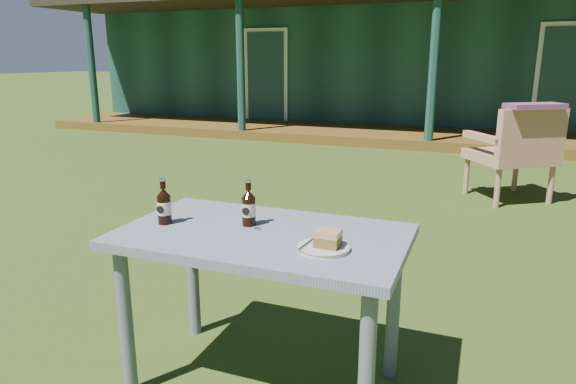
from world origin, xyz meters
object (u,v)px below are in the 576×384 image
at_px(armchair_left, 517,149).
at_px(cafe_table, 262,255).
at_px(plate, 324,248).
at_px(cake_slice, 328,238).
at_px(cola_bottle_far, 164,206).
at_px(cola_bottle_near, 249,207).

bearing_deg(armchair_left, cafe_table, -107.07).
relative_size(plate, cake_slice, 2.22).
bearing_deg(cola_bottle_far, plate, -3.91).
relative_size(plate, cola_bottle_far, 1.00).
bearing_deg(plate, armchair_left, 77.59).
bearing_deg(armchair_left, cola_bottle_far, -112.85).
distance_m(plate, armchair_left, 3.90).
distance_m(plate, cake_slice, 0.04).
bearing_deg(cake_slice, cola_bottle_near, 159.05).
distance_m(cafe_table, armchair_left, 3.88).
xyz_separation_m(cola_bottle_near, cola_bottle_far, (-0.36, -0.11, 0.00)).
bearing_deg(cake_slice, plate, -154.32).
bearing_deg(cola_bottle_far, cake_slice, -3.30).
bearing_deg(cafe_table, cake_slice, -16.42).
xyz_separation_m(cola_bottle_far, armchair_left, (1.58, 3.76, -0.26)).
xyz_separation_m(cafe_table, plate, (0.30, -0.10, 0.11)).
bearing_deg(armchair_left, cola_bottle_near, -108.62).
bearing_deg(cafe_table, cola_bottle_far, -173.72).
bearing_deg(cola_bottle_near, cola_bottle_far, -162.59).
relative_size(cola_bottle_far, armchair_left, 0.21).
xyz_separation_m(plate, cake_slice, (0.01, 0.01, 0.04)).
height_order(plate, armchair_left, armchair_left).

